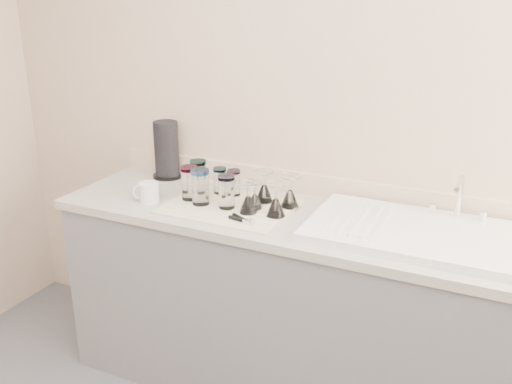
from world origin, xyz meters
The scene contains 18 objects.
room_envelope centered at (0.00, 0.00, 1.56)m, with size 3.54×3.50×2.52m.
counter_unit centered at (0.00, 1.20, 0.45)m, with size 2.06×0.62×0.90m.
sink_unit centered at (0.55, 1.20, 0.92)m, with size 0.82×0.50×0.22m.
dish_towel centered at (-0.25, 1.16, 0.90)m, with size 0.55×0.42×0.01m, color white.
tumbler_teal centered at (-0.48, 1.28, 0.98)m, with size 0.08×0.08×0.15m.
tumbler_cyan centered at (-0.37, 1.29, 0.97)m, with size 0.06×0.06×0.12m.
tumbler_purple centered at (-0.30, 1.30, 0.97)m, with size 0.06×0.06×0.12m.
tumbler_magenta centered at (-0.46, 1.16, 0.99)m, with size 0.08×0.08×0.16m.
tumbler_blue centered at (-0.38, 1.13, 0.99)m, with size 0.08×0.08×0.16m.
tumbler_lavender centered at (-0.25, 1.14, 0.98)m, with size 0.08×0.08×0.15m.
goblet_back_left centered at (-0.14, 1.28, 0.96)m, with size 0.08×0.08×0.15m.
goblet_back_right centered at (-0.01, 1.27, 0.96)m, with size 0.08×0.08×0.15m.
goblet_front_left centered at (-0.14, 1.13, 0.96)m, with size 0.08×0.08×0.14m.
goblet_front_right centered at (-0.02, 1.15, 0.96)m, with size 0.08×0.08×0.15m.
goblet_extra centered at (-0.14, 1.19, 0.95)m, with size 0.07×0.07×0.12m.
can_opener centered at (-0.12, 1.03, 0.92)m, with size 0.13×0.07×0.02m.
white_mug centered at (-0.62, 1.07, 0.95)m, with size 0.13×0.12×0.09m.
paper_towel_roll centered at (-0.75, 1.41, 1.04)m, with size 0.16×0.16×0.29m.
Camera 1 is at (0.88, -0.93, 1.84)m, focal length 40.00 mm.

